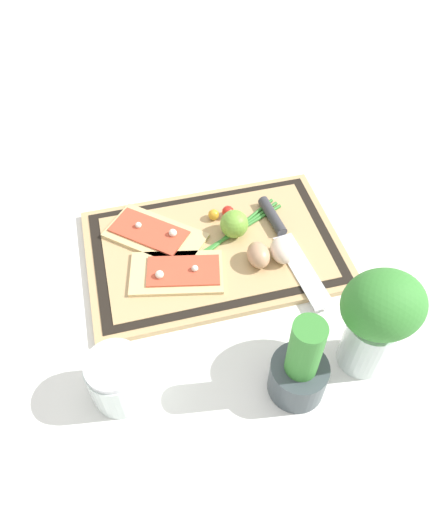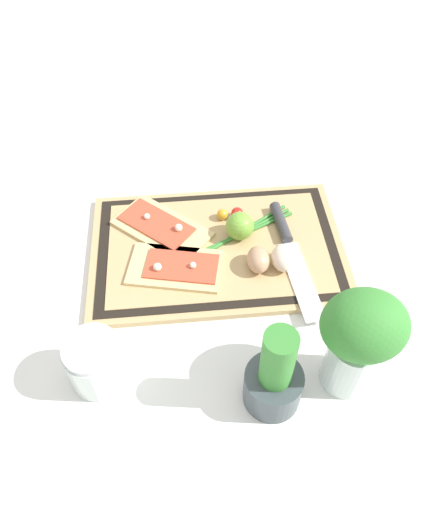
{
  "view_description": "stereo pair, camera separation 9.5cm",
  "coord_description": "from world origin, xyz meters",
  "px_view_note": "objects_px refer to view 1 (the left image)",
  "views": [
    {
      "loc": [
        0.15,
        0.63,
        0.76
      ],
      "look_at": [
        0.0,
        0.04,
        0.03
      ],
      "focal_mm": 35.0,
      "sensor_mm": 36.0,
      "label": 1
    },
    {
      "loc": [
        0.06,
        0.65,
        0.76
      ],
      "look_at": [
        0.0,
        0.04,
        0.03
      ],
      "focal_mm": 35.0,
      "sensor_mm": 36.0,
      "label": 2
    }
  ],
  "objects_px": {
    "egg_brown": "(258,255)",
    "egg_pink": "(282,251)",
    "cherry_tomato_yellow": "(214,215)",
    "herb_glass": "(378,318)",
    "pizza_slice_far": "(178,272)",
    "knife": "(281,232)",
    "sauce_jar": "(118,380)",
    "lime": "(234,224)",
    "herb_pot": "(300,369)",
    "pizza_slice_near": "(154,234)",
    "cherry_tomato_red": "(228,212)"
  },
  "relations": [
    {
      "from": "knife",
      "to": "cherry_tomato_yellow",
      "type": "distance_m",
      "value": 0.14
    },
    {
      "from": "lime",
      "to": "egg_brown",
      "type": "bearing_deg",
      "value": 106.68
    },
    {
      "from": "lime",
      "to": "cherry_tomato_yellow",
      "type": "xyz_separation_m",
      "value": [
        0.03,
        -0.05,
        -0.02
      ]
    },
    {
      "from": "pizza_slice_near",
      "to": "knife",
      "type": "height_order",
      "value": "pizza_slice_near"
    },
    {
      "from": "knife",
      "to": "herb_pot",
      "type": "height_order",
      "value": "herb_pot"
    },
    {
      "from": "herb_pot",
      "to": "herb_glass",
      "type": "xyz_separation_m",
      "value": [
        -0.12,
        -0.02,
        0.06
      ]
    },
    {
      "from": "herb_glass",
      "to": "cherry_tomato_yellow",
      "type": "bearing_deg",
      "value": -65.87
    },
    {
      "from": "cherry_tomato_yellow",
      "to": "egg_pink",
      "type": "bearing_deg",
      "value": 126.66
    },
    {
      "from": "pizza_slice_far",
      "to": "cherry_tomato_yellow",
      "type": "relative_size",
      "value": 8.44
    },
    {
      "from": "herb_pot",
      "to": "herb_glass",
      "type": "distance_m",
      "value": 0.14
    },
    {
      "from": "egg_pink",
      "to": "lime",
      "type": "bearing_deg",
      "value": -49.67
    },
    {
      "from": "pizza_slice_near",
      "to": "egg_brown",
      "type": "bearing_deg",
      "value": 147.37
    },
    {
      "from": "egg_brown",
      "to": "cherry_tomato_yellow",
      "type": "relative_size",
      "value": 2.54
    },
    {
      "from": "sauce_jar",
      "to": "herb_glass",
      "type": "xyz_separation_m",
      "value": [
        -0.4,
        0.04,
        0.09
      ]
    },
    {
      "from": "herb_pot",
      "to": "egg_brown",
      "type": "bearing_deg",
      "value": -93.1
    },
    {
      "from": "egg_brown",
      "to": "pizza_slice_near",
      "type": "bearing_deg",
      "value": -32.63
    },
    {
      "from": "egg_brown",
      "to": "egg_pink",
      "type": "xyz_separation_m",
      "value": [
        -0.05,
        0.0,
        0.0
      ]
    },
    {
      "from": "lime",
      "to": "cherry_tomato_red",
      "type": "height_order",
      "value": "lime"
    },
    {
      "from": "knife",
      "to": "sauce_jar",
      "type": "height_order",
      "value": "sauce_jar"
    },
    {
      "from": "egg_brown",
      "to": "herb_glass",
      "type": "xyz_separation_m",
      "value": [
        -0.11,
        0.23,
        0.09
      ]
    },
    {
      "from": "herb_glass",
      "to": "knife",
      "type": "bearing_deg",
      "value": -81.43
    },
    {
      "from": "pizza_slice_far",
      "to": "egg_brown",
      "type": "height_order",
      "value": "egg_brown"
    },
    {
      "from": "egg_pink",
      "to": "herb_glass",
      "type": "bearing_deg",
      "value": 105.39
    },
    {
      "from": "egg_pink",
      "to": "pizza_slice_near",
      "type": "bearing_deg",
      "value": -27.17
    },
    {
      "from": "pizza_slice_near",
      "to": "cherry_tomato_red",
      "type": "height_order",
      "value": "cherry_tomato_red"
    },
    {
      "from": "pizza_slice_far",
      "to": "lime",
      "type": "height_order",
      "value": "lime"
    },
    {
      "from": "egg_pink",
      "to": "lime",
      "type": "distance_m",
      "value": 0.11
    },
    {
      "from": "herb_pot",
      "to": "sauce_jar",
      "type": "xyz_separation_m",
      "value": [
        0.28,
        -0.06,
        -0.02
      ]
    },
    {
      "from": "egg_brown",
      "to": "egg_pink",
      "type": "relative_size",
      "value": 1.0
    },
    {
      "from": "pizza_slice_near",
      "to": "lime",
      "type": "height_order",
      "value": "lime"
    },
    {
      "from": "lime",
      "to": "knife",
      "type": "bearing_deg",
      "value": 163.81
    },
    {
      "from": "egg_brown",
      "to": "sauce_jar",
      "type": "bearing_deg",
      "value": 33.82
    },
    {
      "from": "knife",
      "to": "egg_brown",
      "type": "bearing_deg",
      "value": 40.42
    },
    {
      "from": "pizza_slice_near",
      "to": "lime",
      "type": "distance_m",
      "value": 0.16
    },
    {
      "from": "cherry_tomato_yellow",
      "to": "herb_pot",
      "type": "relative_size",
      "value": 0.12
    },
    {
      "from": "pizza_slice_far",
      "to": "knife",
      "type": "height_order",
      "value": "pizza_slice_far"
    },
    {
      "from": "herb_pot",
      "to": "sauce_jar",
      "type": "height_order",
      "value": "herb_pot"
    },
    {
      "from": "egg_brown",
      "to": "lime",
      "type": "xyz_separation_m",
      "value": [
        0.02,
        -0.08,
        0.01
      ]
    },
    {
      "from": "pizza_slice_far",
      "to": "herb_pot",
      "type": "bearing_deg",
      "value": 118.03
    },
    {
      "from": "pizza_slice_near",
      "to": "cherry_tomato_yellow",
      "type": "xyz_separation_m",
      "value": [
        -0.13,
        -0.02,
        0.01
      ]
    },
    {
      "from": "pizza_slice_near",
      "to": "lime",
      "type": "relative_size",
      "value": 3.77
    },
    {
      "from": "pizza_slice_far",
      "to": "herb_pot",
      "type": "distance_m",
      "value": 0.3
    },
    {
      "from": "knife",
      "to": "pizza_slice_near",
      "type": "bearing_deg",
      "value": -13.55
    },
    {
      "from": "herb_pot",
      "to": "pizza_slice_far",
      "type": "bearing_deg",
      "value": -61.97
    },
    {
      "from": "cherry_tomato_red",
      "to": "cherry_tomato_yellow",
      "type": "relative_size",
      "value": 1.11
    },
    {
      "from": "cherry_tomato_yellow",
      "to": "herb_glass",
      "type": "relative_size",
      "value": 0.11
    },
    {
      "from": "pizza_slice_far",
      "to": "cherry_tomato_red",
      "type": "xyz_separation_m",
      "value": [
        -0.13,
        -0.12,
        0.01
      ]
    },
    {
      "from": "knife",
      "to": "cherry_tomato_yellow",
      "type": "height_order",
      "value": "same"
    },
    {
      "from": "cherry_tomato_yellow",
      "to": "herb_glass",
      "type": "distance_m",
      "value": 0.42
    },
    {
      "from": "knife",
      "to": "egg_pink",
      "type": "height_order",
      "value": "egg_pink"
    }
  ]
}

